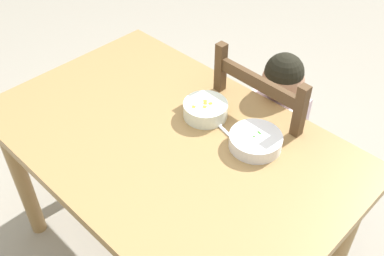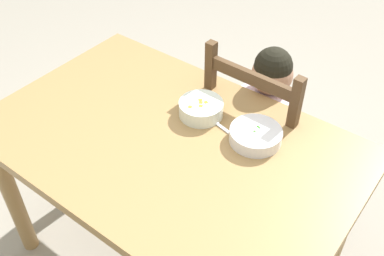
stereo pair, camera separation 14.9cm
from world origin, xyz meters
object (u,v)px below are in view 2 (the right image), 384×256
object	(u,v)px
child_figure	(263,117)
spoon	(218,124)
dining_table	(169,161)
bowl_of_peas	(256,135)
dining_chair	(260,144)
bowl_of_carrots	(201,108)

from	to	relation	value
child_figure	spoon	distance (m)	0.34
dining_table	spoon	xyz separation A→B (m)	(0.10, 0.17, 0.11)
bowl_of_peas	spoon	distance (m)	0.15
dining_chair	bowl_of_carrots	distance (m)	0.47
spoon	bowl_of_peas	bearing A→B (deg)	4.21
bowl_of_peas	dining_chair	bearing A→B (deg)	112.36
dining_table	spoon	size ratio (longest dim) A/B	9.77
dining_chair	bowl_of_carrots	xyz separation A→B (m)	(-0.12, -0.30, 0.34)
dining_table	bowl_of_carrots	distance (m)	0.23
child_figure	bowl_of_peas	world-z (taller)	child_figure
dining_chair	bowl_of_carrots	bearing A→B (deg)	-111.90
dining_table	bowl_of_carrots	xyz separation A→B (m)	(0.01, 0.18, 0.14)
bowl_of_carrots	dining_chair	bearing A→B (deg)	68.10
dining_chair	spoon	distance (m)	0.44
child_figure	spoon	world-z (taller)	child_figure
dining_table	dining_chair	bearing A→B (deg)	74.72
dining_table	spoon	distance (m)	0.23
dining_table	spoon	world-z (taller)	spoon
dining_chair	bowl_of_peas	world-z (taller)	dining_chair
dining_table	child_figure	world-z (taller)	child_figure
dining_chair	child_figure	distance (m)	0.17
bowl_of_peas	spoon	bearing A→B (deg)	-175.79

